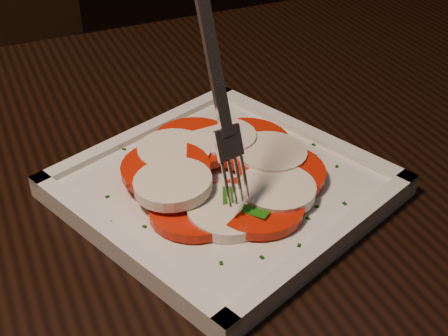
# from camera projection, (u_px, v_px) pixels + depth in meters

# --- Properties ---
(table) EXTENTS (1.24, 0.86, 0.75)m
(table) POSITION_uv_depth(u_px,v_px,m) (179.00, 272.00, 0.62)
(table) COLOR black
(table) RESTS_ON ground
(plate) EXTENTS (0.33, 0.33, 0.01)m
(plate) POSITION_uv_depth(u_px,v_px,m) (224.00, 188.00, 0.56)
(plate) COLOR silver
(plate) RESTS_ON table
(caprese_salad) EXTENTS (0.22, 0.21, 0.03)m
(caprese_salad) POSITION_uv_depth(u_px,v_px,m) (224.00, 172.00, 0.55)
(caprese_salad) COLOR red
(caprese_salad) RESTS_ON plate
(fork) EXTENTS (0.04, 0.07, 0.20)m
(fork) POSITION_uv_depth(u_px,v_px,m) (210.00, 73.00, 0.47)
(fork) COLOR white
(fork) RESTS_ON caprese_salad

